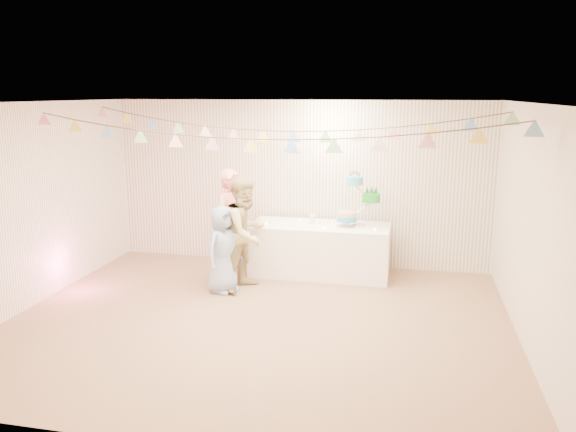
% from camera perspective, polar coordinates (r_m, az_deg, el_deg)
% --- Properties ---
extents(floor, '(6.00, 6.00, 0.00)m').
position_cam_1_polar(floor, '(6.90, -3.08, -10.71)').
color(floor, '#836147').
rests_on(floor, ground).
extents(ceiling, '(6.00, 6.00, 0.00)m').
position_cam_1_polar(ceiling, '(6.35, -3.36, 11.42)').
color(ceiling, white).
rests_on(ceiling, ground).
extents(back_wall, '(6.00, 6.00, 0.00)m').
position_cam_1_polar(back_wall, '(8.89, 1.05, 3.32)').
color(back_wall, white).
rests_on(back_wall, ground).
extents(front_wall, '(6.00, 6.00, 0.00)m').
position_cam_1_polar(front_wall, '(4.23, -12.25, -7.34)').
color(front_wall, white).
rests_on(front_wall, ground).
extents(left_wall, '(5.00, 5.00, 0.00)m').
position_cam_1_polar(left_wall, '(7.84, -24.88, 0.90)').
color(left_wall, white).
rests_on(left_wall, ground).
extents(right_wall, '(5.00, 5.00, 0.00)m').
position_cam_1_polar(right_wall, '(6.41, 23.62, -1.34)').
color(right_wall, white).
rests_on(right_wall, ground).
extents(table, '(2.06, 0.83, 0.77)m').
position_cam_1_polar(table, '(8.51, 3.27, -3.43)').
color(table, white).
rests_on(table, floor).
extents(cake_stand, '(0.69, 0.40, 0.77)m').
position_cam_1_polar(cake_stand, '(8.32, 7.13, 1.42)').
color(cake_stand, silver).
rests_on(cake_stand, table).
extents(cake_bottom, '(0.31, 0.31, 0.15)m').
position_cam_1_polar(cake_bottom, '(8.34, 6.01, -0.62)').
color(cake_bottom, '#2B99CC').
rests_on(cake_bottom, cake_stand).
extents(cake_middle, '(0.27, 0.27, 0.22)m').
position_cam_1_polar(cake_middle, '(8.40, 8.41, 1.29)').
color(cake_middle, '#209226').
rests_on(cake_middle, cake_stand).
extents(cake_top_tier, '(0.25, 0.25, 0.19)m').
position_cam_1_polar(cake_top_tier, '(8.25, 6.74, 3.05)').
color(cake_top_tier, '#48B9E4').
rests_on(cake_top_tier, cake_stand).
extents(platter, '(0.30, 0.30, 0.02)m').
position_cam_1_polar(platter, '(8.48, -1.01, -0.86)').
color(platter, white).
rests_on(platter, table).
extents(posy, '(0.13, 0.13, 0.15)m').
position_cam_1_polar(posy, '(8.47, 2.48, -0.43)').
color(posy, white).
rests_on(posy, table).
extents(person_adult_a, '(0.65, 0.72, 1.66)m').
position_cam_1_polar(person_adult_a, '(8.12, -5.58, -1.01)').
color(person_adult_a, '#ED857B').
rests_on(person_adult_a, floor).
extents(person_adult_b, '(0.84, 0.94, 1.60)m').
position_cam_1_polar(person_adult_b, '(7.80, -4.29, -1.75)').
color(person_adult_b, tan).
rests_on(person_adult_b, floor).
extents(person_child, '(0.60, 0.70, 1.22)m').
position_cam_1_polar(person_child, '(7.76, -6.58, -3.36)').
color(person_child, '#8CA5C7').
rests_on(person_child, floor).
extents(bunting_back, '(5.60, 1.10, 0.40)m').
position_cam_1_polar(bunting_back, '(7.42, -1.04, 9.65)').
color(bunting_back, pink).
rests_on(bunting_back, ceiling).
extents(bunting_front, '(5.60, 0.90, 0.36)m').
position_cam_1_polar(bunting_front, '(6.16, -3.82, 8.77)').
color(bunting_front, '#72A5E5').
rests_on(bunting_front, ceiling).
extents(tealight_0, '(0.04, 0.04, 0.03)m').
position_cam_1_polar(tealight_0, '(8.42, -2.24, -0.76)').
color(tealight_0, '#FFD88C').
rests_on(tealight_0, table).
extents(tealight_1, '(0.04, 0.04, 0.03)m').
position_cam_1_polar(tealight_1, '(8.64, 1.19, -0.42)').
color(tealight_1, '#FFD88C').
rests_on(tealight_1, table).
extents(tealight_2, '(0.04, 0.04, 0.03)m').
position_cam_1_polar(tealight_2, '(8.18, 3.75, -1.17)').
color(tealight_2, '#FFD88C').
rests_on(tealight_2, table).
extents(tealight_3, '(0.04, 0.04, 0.03)m').
position_cam_1_polar(tealight_3, '(8.57, 5.84, -0.58)').
color(tealight_3, '#FFD88C').
rests_on(tealight_3, table).
extents(tealight_4, '(0.04, 0.04, 0.03)m').
position_cam_1_polar(tealight_4, '(8.15, 8.81, -1.35)').
color(tealight_4, '#FFD88C').
rests_on(tealight_4, table).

